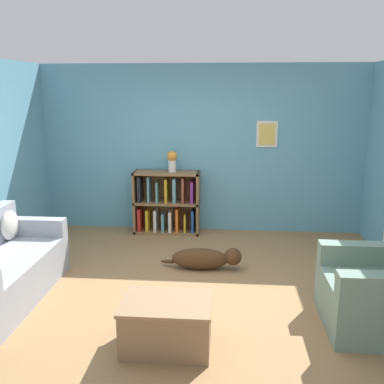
% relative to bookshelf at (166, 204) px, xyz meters
% --- Properties ---
extents(ground_plane, '(14.00, 14.00, 0.00)m').
position_rel_bookshelf_xyz_m(ground_plane, '(0.54, -2.02, -0.46)').
color(ground_plane, '#997047').
extents(wall_back, '(5.60, 0.13, 2.60)m').
position_rel_bookshelf_xyz_m(wall_back, '(0.54, 0.23, 0.84)').
color(wall_back, '#609EB7').
rests_on(wall_back, ground_plane).
extents(bookshelf, '(1.02, 0.35, 0.98)m').
position_rel_bookshelf_xyz_m(bookshelf, '(0.00, 0.00, 0.00)').
color(bookshelf, olive).
rests_on(bookshelf, ground_plane).
extents(coffee_table, '(0.78, 0.54, 0.44)m').
position_rel_bookshelf_xyz_m(coffee_table, '(0.44, -3.12, -0.23)').
color(coffee_table, '#846647').
rests_on(coffee_table, ground_plane).
extents(dog, '(1.03, 0.24, 0.29)m').
position_rel_bookshelf_xyz_m(dog, '(0.69, -1.41, -0.32)').
color(dog, '#472D19').
rests_on(dog, ground_plane).
extents(vase, '(0.16, 0.16, 0.32)m').
position_rel_bookshelf_xyz_m(vase, '(0.10, -0.02, 0.70)').
color(vase, silver).
rests_on(vase, bookshelf).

